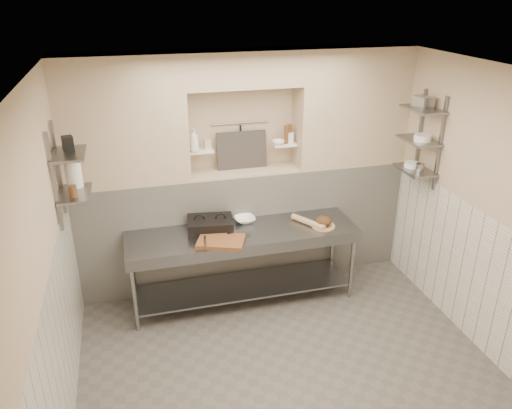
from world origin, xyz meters
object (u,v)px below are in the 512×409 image
object	(u,v)px
mixing_bowl	(245,220)
bowl_alcove	(278,142)
bottle_soap	(194,140)
bread_loaf	(324,221)
prep_table	(243,252)
rolling_pin	(308,222)
panini_press	(210,224)
jug_left	(73,172)
cutting_board	(221,241)

from	to	relation	value
mixing_bowl	bowl_alcove	bearing A→B (deg)	32.05
bottle_soap	bread_loaf	bearing A→B (deg)	-24.98
prep_table	rolling_pin	xyz separation A→B (m)	(0.77, -0.02, 0.29)
prep_table	mixing_bowl	world-z (taller)	mixing_bowl
panini_press	rolling_pin	distance (m)	1.12
panini_press	bread_loaf	world-z (taller)	panini_press
panini_press	bowl_alcove	distance (m)	1.26
rolling_pin	bowl_alcove	bearing A→B (deg)	108.93
bottle_soap	mixing_bowl	bearing A→B (deg)	-28.08
bottle_soap	panini_press	bearing A→B (deg)	-77.76
bread_loaf	jug_left	xyz separation A→B (m)	(-2.61, 0.13, 0.80)
rolling_pin	bread_loaf	xyz separation A→B (m)	(0.15, -0.09, 0.04)
mixing_bowl	rolling_pin	distance (m)	0.74
panini_press	mixing_bowl	xyz separation A→B (m)	(0.42, 0.10, -0.04)
bread_loaf	bottle_soap	size ratio (longest dim) A/B	0.68
jug_left	bottle_soap	bearing A→B (deg)	21.27
jug_left	prep_table	bearing A→B (deg)	-0.94
cutting_board	mixing_bowl	size ratio (longest dim) A/B	2.04
bowl_alcove	jug_left	distance (m)	2.32
rolling_pin	panini_press	bearing A→B (deg)	171.74
bottle_soap	jug_left	distance (m)	1.36
cutting_board	bread_loaf	size ratio (longest dim) A/B	2.70
bread_loaf	bottle_soap	bearing A→B (deg)	155.02
rolling_pin	jug_left	size ratio (longest dim) A/B	1.47
panini_press	jug_left	world-z (taller)	jug_left
panini_press	mixing_bowl	distance (m)	0.44
bread_loaf	jug_left	distance (m)	2.73
panini_press	mixing_bowl	bearing A→B (deg)	21.62
panini_press	bottle_soap	xyz separation A→B (m)	(-0.08, 0.37, 0.88)
bowl_alcove	prep_table	bearing A→B (deg)	-135.94
jug_left	panini_press	bearing A→B (deg)	5.03
mixing_bowl	cutting_board	bearing A→B (deg)	-129.83
panini_press	jug_left	size ratio (longest dim) A/B	1.75
panini_press	bowl_alcove	bearing A→B (deg)	32.07
cutting_board	panini_press	bearing A→B (deg)	98.96
jug_left	bowl_alcove	bearing A→B (deg)	13.19
bottle_soap	bowl_alcove	size ratio (longest dim) A/B	1.80
bread_loaf	bottle_soap	xyz separation A→B (m)	(-1.34, 0.63, 0.88)
cutting_board	bowl_alcove	size ratio (longest dim) A/B	3.29
rolling_pin	prep_table	bearing A→B (deg)	178.85
jug_left	rolling_pin	bearing A→B (deg)	-1.00
cutting_board	bottle_soap	size ratio (longest dim) A/B	1.82
bottle_soap	jug_left	world-z (taller)	bottle_soap
prep_table	jug_left	bearing A→B (deg)	179.06
bread_loaf	panini_press	bearing A→B (deg)	168.69
bread_loaf	cutting_board	bearing A→B (deg)	-175.84
rolling_pin	bread_loaf	world-z (taller)	bread_loaf
jug_left	mixing_bowl	bearing A→B (deg)	7.16
cutting_board	bread_loaf	bearing A→B (deg)	4.16
prep_table	rolling_pin	bearing A→B (deg)	-1.15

